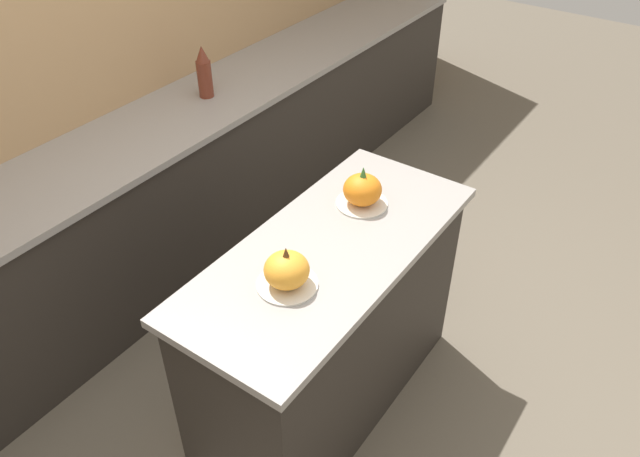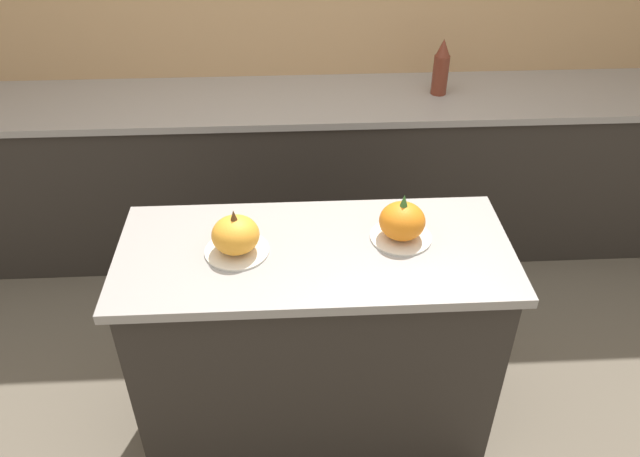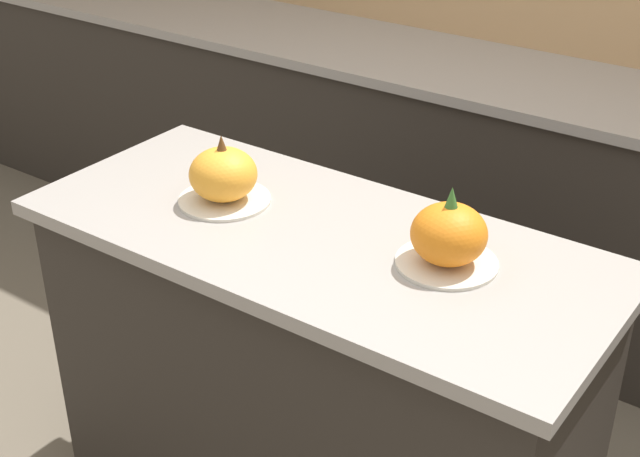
# 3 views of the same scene
# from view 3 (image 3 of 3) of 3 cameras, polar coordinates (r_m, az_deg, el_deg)

# --- Properties ---
(kitchen_island) EXTENTS (1.35, 0.59, 0.91)m
(kitchen_island) POSITION_cam_3_polar(r_m,az_deg,el_deg) (2.23, -0.28, -10.49)
(kitchen_island) COLOR #2D2823
(kitchen_island) RESTS_ON ground_plane
(back_counter) EXTENTS (6.00, 0.60, 0.90)m
(back_counter) POSITION_cam_3_polar(r_m,az_deg,el_deg) (3.19, 13.20, 1.55)
(back_counter) COLOR #2D2823
(back_counter) RESTS_ON ground_plane
(pumpkin_cake_left) EXTENTS (0.22, 0.22, 0.17)m
(pumpkin_cake_left) POSITION_cam_3_polar(r_m,az_deg,el_deg) (2.09, -6.16, 3.34)
(pumpkin_cake_left) COLOR silver
(pumpkin_cake_left) RESTS_ON kitchen_island
(pumpkin_cake_right) EXTENTS (0.21, 0.21, 0.18)m
(pumpkin_cake_right) POSITION_cam_3_polar(r_m,az_deg,el_deg) (1.84, 8.24, -0.52)
(pumpkin_cake_right) COLOR silver
(pumpkin_cake_right) RESTS_ON kitchen_island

